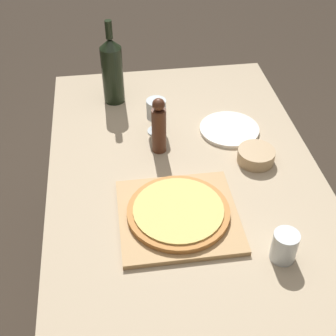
% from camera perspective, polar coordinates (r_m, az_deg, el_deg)
% --- Properties ---
extents(ground_plane, '(12.00, 12.00, 0.00)m').
position_cam_1_polar(ground_plane, '(2.19, 2.09, -17.97)').
color(ground_plane, '#382D23').
extents(dining_table, '(0.96, 1.71, 0.78)m').
position_cam_1_polar(dining_table, '(1.63, 2.67, -5.32)').
color(dining_table, tan).
rests_on(dining_table, ground_plane).
extents(cutting_board, '(0.38, 0.36, 0.02)m').
position_cam_1_polar(cutting_board, '(1.49, 1.27, -5.86)').
color(cutting_board, tan).
rests_on(cutting_board, dining_table).
extents(pizza, '(0.33, 0.33, 0.02)m').
position_cam_1_polar(pizza, '(1.48, 1.28, -5.31)').
color(pizza, '#BC7A3D').
rests_on(pizza, cutting_board).
extents(wine_bottle, '(0.09, 0.09, 0.36)m').
position_cam_1_polar(wine_bottle, '(1.97, -6.82, 11.80)').
color(wine_bottle, black).
rests_on(wine_bottle, dining_table).
extents(pepper_mill, '(0.05, 0.05, 0.22)m').
position_cam_1_polar(pepper_mill, '(1.69, -1.12, 5.06)').
color(pepper_mill, '#4C2819').
rests_on(pepper_mill, dining_table).
extents(wine_glass, '(0.08, 0.08, 0.14)m').
position_cam_1_polar(wine_glass, '(1.79, -1.43, 7.03)').
color(wine_glass, silver).
rests_on(wine_glass, dining_table).
extents(small_bowl, '(0.13, 0.13, 0.05)m').
position_cam_1_polar(small_bowl, '(1.72, 10.68, 1.48)').
color(small_bowl, tan).
rests_on(small_bowl, dining_table).
extents(drinking_tumbler, '(0.08, 0.08, 0.10)m').
position_cam_1_polar(drinking_tumbler, '(1.40, 14.01, -9.23)').
color(drinking_tumbler, silver).
rests_on(drinking_tumbler, dining_table).
extents(dinner_plate, '(0.23, 0.23, 0.01)m').
position_cam_1_polar(dinner_plate, '(1.86, 7.49, 4.71)').
color(dinner_plate, silver).
rests_on(dinner_plate, dining_table).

